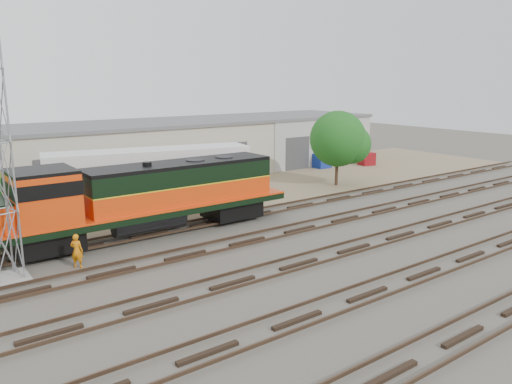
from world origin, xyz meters
TOP-DOWN VIEW (x-y plane):
  - ground at (0.00, 0.00)m, footprint 140.00×140.00m
  - dirt_strip at (0.00, 15.00)m, footprint 80.00×16.00m
  - tracks at (0.00, -3.00)m, footprint 80.00×20.40m
  - warehouse at (0.04, 22.98)m, footprint 58.40×10.40m
  - locomotive at (-4.25, 6.00)m, footprint 18.18×3.19m
  - worker at (-9.04, 3.34)m, footprint 0.74×0.74m
  - semi_trailer at (-0.84, 11.65)m, footprint 14.49×5.85m
  - dumpster_blue at (20.85, 17.24)m, footprint 1.64×1.54m
  - dumpster_red at (26.00, 15.58)m, footprint 1.76×1.68m
  - tree_east at (15.84, 9.67)m, footprint 5.11×4.86m

SIDE VIEW (x-z plane):
  - ground at x=0.00m, z-range 0.00..0.00m
  - dirt_strip at x=0.00m, z-range 0.00..0.02m
  - tracks at x=0.00m, z-range -0.06..0.22m
  - dumpster_red at x=26.00m, z-range 0.00..1.40m
  - dumpster_blue at x=20.85m, z-range 0.00..1.50m
  - worker at x=-9.04m, z-range 0.00..1.74m
  - locomotive at x=-4.25m, z-range 0.31..4.68m
  - warehouse at x=0.04m, z-range 0.00..5.30m
  - semi_trailer at x=-0.84m, z-range 0.56..4.94m
  - tree_east at x=15.84m, z-range 0.72..7.29m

